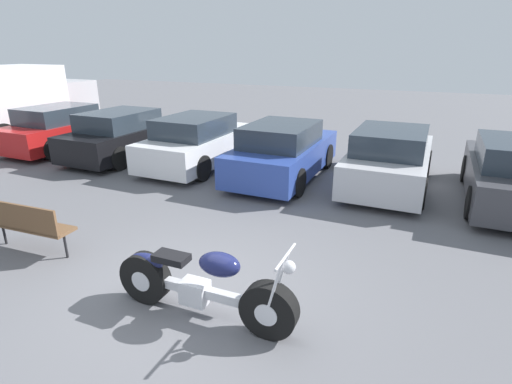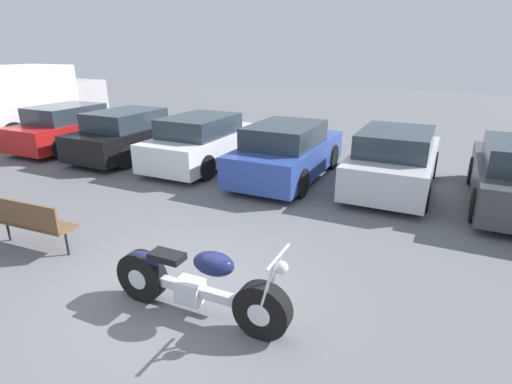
% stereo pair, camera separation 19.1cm
% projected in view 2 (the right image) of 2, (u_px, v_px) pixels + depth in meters
% --- Properties ---
extents(ground_plane, '(60.00, 60.00, 0.00)m').
position_uv_depth(ground_plane, '(183.00, 294.00, 5.44)').
color(ground_plane, slate).
extents(motorcycle, '(2.41, 0.62, 1.09)m').
position_uv_depth(motorcycle, '(196.00, 285.00, 4.86)').
color(motorcycle, black).
rests_on(motorcycle, ground_plane).
extents(parked_car_red, '(1.81, 4.07, 1.41)m').
position_uv_depth(parked_car_red, '(72.00, 128.00, 13.22)').
color(parked_car_red, red).
rests_on(parked_car_red, ground_plane).
extents(parked_car_black, '(1.81, 4.07, 1.41)m').
position_uv_depth(parked_car_black, '(132.00, 134.00, 12.17)').
color(parked_car_black, black).
rests_on(parked_car_black, ground_plane).
extents(parked_car_white, '(1.81, 4.07, 1.41)m').
position_uv_depth(parked_car_white, '(204.00, 142.00, 11.22)').
color(parked_car_white, white).
rests_on(parked_car_white, ground_plane).
extents(parked_car_blue, '(1.81, 4.07, 1.41)m').
position_uv_depth(parked_car_blue, '(287.00, 152.00, 10.10)').
color(parked_car_blue, '#2D479E').
rests_on(parked_car_blue, ground_plane).
extents(parked_car_silver, '(1.81, 4.07, 1.41)m').
position_uv_depth(parked_car_silver, '(394.00, 160.00, 9.38)').
color(parked_car_silver, '#BCBCC1').
rests_on(parked_car_silver, ground_plane).
extents(delivery_truck, '(2.34, 5.75, 2.57)m').
position_uv_depth(delivery_truck, '(20.00, 99.00, 14.25)').
color(delivery_truck, silver).
rests_on(delivery_truck, ground_plane).
extents(park_bench, '(1.57, 0.49, 0.89)m').
position_uv_depth(park_bench, '(28.00, 219.00, 6.45)').
color(park_bench, brown).
rests_on(park_bench, ground_plane).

